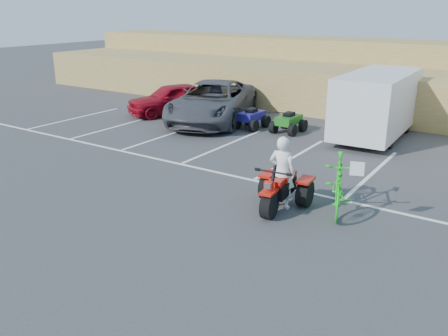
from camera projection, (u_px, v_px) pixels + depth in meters
The scene contains 11 objects.
ground at pixel (205, 208), 11.86m from camera, with size 100.00×100.00×0.00m, color #39393C.
parking_stripes at pixel (305, 170), 14.61m from camera, with size 28.00×5.16×0.01m.
grass_embankment at pixel (387, 78), 23.59m from camera, with size 40.00×8.50×3.10m.
red_trike_atv at pixel (278, 209), 11.81m from camera, with size 1.34×1.78×1.16m, color #BA140A, non-canonical shape.
rider at pixel (282, 172), 11.64m from camera, with size 0.67×0.44×1.84m, color white.
green_dirt_bike at pixel (338, 184), 11.52m from camera, with size 0.65×2.31×1.39m, color #14BF19.
grey_pickup at pixel (212, 102), 20.61m from camera, with size 2.86×6.20×1.72m, color #404247.
red_car at pixel (172, 99), 22.10m from camera, with size 1.68×4.18×1.43m, color maroon.
cargo_trailer at pixel (377, 103), 17.93m from camera, with size 2.25×5.32×2.45m.
quad_atv_blue at pixel (251, 128), 19.71m from camera, with size 1.06×1.41×0.92m, color navy, non-canonical shape.
quad_atv_green at pixel (288, 132), 19.04m from camera, with size 1.04×1.39×0.91m, color #1A6116, non-canonical shape.
Camera 1 is at (6.46, -8.80, 4.78)m, focal length 38.00 mm.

